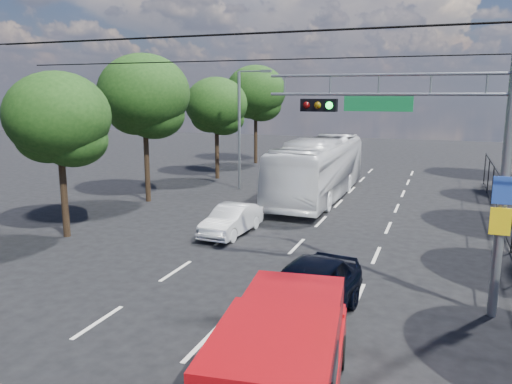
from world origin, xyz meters
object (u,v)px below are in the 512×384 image
at_px(white_bus, 318,169).
at_px(white_van, 232,220).
at_px(navy_hatchback, 307,292).
at_px(signal_mast, 458,115).
at_px(red_pickup, 284,357).

distance_m(white_bus, white_van, 8.64).
bearing_deg(white_bus, navy_hatchback, -77.12).
distance_m(signal_mast, navy_hatchback, 5.90).
relative_size(navy_hatchback, white_bus, 0.39).
distance_m(red_pickup, white_van, 11.83).
bearing_deg(signal_mast, white_van, 150.60).
xyz_separation_m(signal_mast, white_bus, (-6.67, 13.09, -3.59)).
distance_m(navy_hatchback, white_bus, 15.55).
xyz_separation_m(white_bus, white_van, (-1.62, -8.42, -1.04)).
distance_m(signal_mast, white_van, 10.58).
relative_size(white_bus, white_van, 3.19).
height_order(white_bus, white_van, white_bus).
bearing_deg(white_van, red_pickup, -58.74).
height_order(signal_mast, white_bus, signal_mast).
relative_size(red_pickup, white_bus, 0.48).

